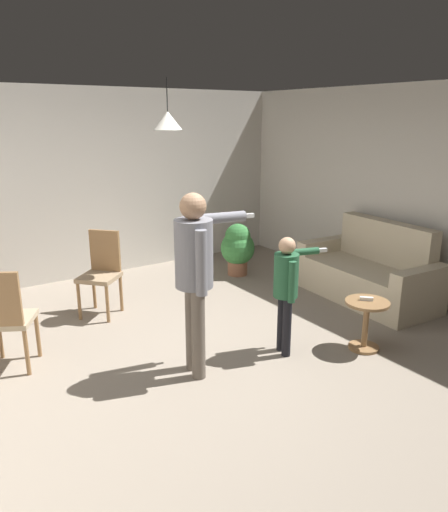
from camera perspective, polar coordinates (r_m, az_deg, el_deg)
name	(u,v)px	position (r m, az deg, el deg)	size (l,w,h in m)	color
ground	(204,359)	(4.88, -2.35, -11.96)	(7.68, 7.68, 0.00)	gray
wall_back	(86,185)	(7.29, -15.98, 8.06)	(6.40, 0.10, 2.70)	beige
wall_right	(418,194)	(6.64, 21.89, 6.78)	(0.10, 6.40, 2.70)	beige
couch_floral	(369,274)	(6.55, 16.74, -2.04)	(0.96, 1.85, 1.00)	beige
side_table_by_couch	(366,319)	(5.13, 16.36, -7.13)	(0.44, 0.44, 0.52)	olive
person_adult	(196,265)	(4.24, -3.37, -1.09)	(0.86, 0.48, 1.68)	#60564C
person_child	(287,283)	(4.73, 7.40, -3.13)	(0.64, 0.33, 1.20)	black
dining_chair_by_counter	(102,270)	(5.92, -14.20, -1.57)	(0.59, 0.59, 1.00)	olive
dining_chair_near_wall	(6,316)	(4.87, -24.27, -6.45)	(0.57, 0.57, 1.00)	olive
potted_plant_corner	(238,247)	(7.20, 1.62, 1.08)	(0.51, 0.51, 0.78)	brown
spare_remote_on_table	(366,299)	(5.07, 16.41, -4.84)	(0.04, 0.13, 0.04)	white
ceiling_light_pendant	(168,120)	(5.61, -6.63, 15.57)	(0.32, 0.32, 0.55)	silver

